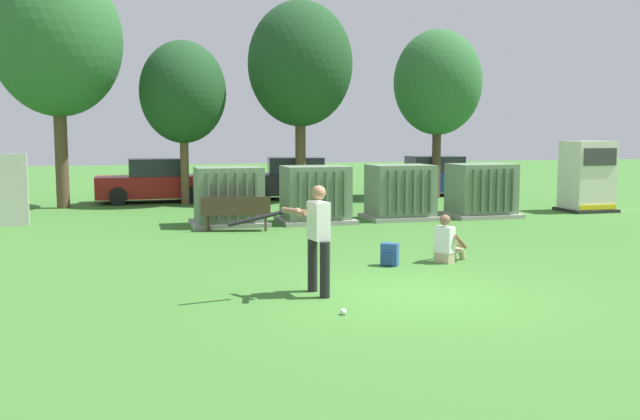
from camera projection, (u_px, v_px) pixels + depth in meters
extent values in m
plane|color=#3D752D|center=(414.00, 295.00, 10.93)|extent=(96.00, 96.00, 0.00)
cube|color=#9E9B93|center=(229.00, 223.00, 19.28)|extent=(2.10, 1.70, 0.12)
cube|color=slate|center=(229.00, 194.00, 19.19)|extent=(1.80, 1.40, 1.50)
cube|color=#5B7056|center=(209.00, 197.00, 18.30)|extent=(0.06, 0.12, 1.27)
cube|color=#5B7056|center=(218.00, 197.00, 18.36)|extent=(0.06, 0.12, 1.27)
cube|color=#5B7056|center=(228.00, 197.00, 18.43)|extent=(0.06, 0.12, 1.27)
cube|color=#5B7056|center=(237.00, 196.00, 18.50)|extent=(0.06, 0.12, 1.27)
cube|color=#5B7056|center=(247.00, 196.00, 18.57)|extent=(0.06, 0.12, 1.27)
cube|color=#5B7056|center=(256.00, 196.00, 18.63)|extent=(0.06, 0.12, 1.27)
cube|color=#9E9B93|center=(315.00, 220.00, 19.85)|extent=(2.10, 1.70, 0.12)
cube|color=slate|center=(315.00, 192.00, 19.76)|extent=(1.80, 1.40, 1.50)
cube|color=#5B7056|center=(300.00, 195.00, 18.86)|extent=(0.06, 0.12, 1.27)
cube|color=#5B7056|center=(309.00, 195.00, 18.93)|extent=(0.06, 0.12, 1.27)
cube|color=#5B7056|center=(318.00, 195.00, 19.00)|extent=(0.06, 0.12, 1.27)
cube|color=#5B7056|center=(327.00, 194.00, 19.07)|extent=(0.06, 0.12, 1.27)
cube|color=#5B7056|center=(336.00, 194.00, 19.13)|extent=(0.06, 0.12, 1.27)
cube|color=#5B7056|center=(344.00, 194.00, 19.20)|extent=(0.06, 0.12, 1.27)
cube|color=#9E9B93|center=(400.00, 217.00, 20.67)|extent=(2.10, 1.70, 0.12)
cube|color=slate|center=(400.00, 190.00, 20.58)|extent=(1.80, 1.40, 1.50)
cube|color=#5B7056|center=(389.00, 193.00, 19.68)|extent=(0.06, 0.12, 1.27)
cube|color=#5B7056|center=(398.00, 192.00, 19.75)|extent=(0.06, 0.12, 1.27)
cube|color=#5B7056|center=(406.00, 192.00, 19.82)|extent=(0.06, 0.12, 1.27)
cube|color=#5B7056|center=(414.00, 192.00, 19.89)|extent=(0.06, 0.12, 1.27)
cube|color=#5B7056|center=(422.00, 192.00, 19.95)|extent=(0.06, 0.12, 1.27)
cube|color=#5B7056|center=(431.00, 192.00, 20.02)|extent=(0.06, 0.12, 1.27)
cube|color=#9E9B93|center=(480.00, 215.00, 21.25)|extent=(2.10, 1.70, 0.12)
cube|color=slate|center=(481.00, 188.00, 21.16)|extent=(1.80, 1.40, 1.50)
cube|color=#5B7056|center=(474.00, 191.00, 20.26)|extent=(0.06, 0.12, 1.27)
cube|color=#5B7056|center=(482.00, 191.00, 20.33)|extent=(0.06, 0.12, 1.27)
cube|color=#5B7056|center=(490.00, 190.00, 20.39)|extent=(0.06, 0.12, 1.27)
cube|color=#5B7056|center=(497.00, 190.00, 20.46)|extent=(0.06, 0.12, 1.27)
cube|color=#5B7056|center=(505.00, 190.00, 20.53)|extent=(0.06, 0.12, 1.27)
cube|color=#5B7056|center=(513.00, 190.00, 20.60)|extent=(0.06, 0.12, 1.27)
cube|color=#262626|center=(586.00, 210.00, 22.70)|extent=(1.60, 1.40, 0.10)
cube|color=silver|center=(587.00, 175.00, 22.58)|extent=(1.40, 1.20, 2.20)
cube|color=#383838|center=(600.00, 157.00, 21.91)|extent=(1.19, 0.04, 0.55)
cube|color=yellow|center=(598.00, 207.00, 22.09)|extent=(1.33, 0.04, 0.16)
cube|color=#4C3828|center=(236.00, 214.00, 18.12)|extent=(1.84, 0.80, 0.05)
cube|color=#4C3828|center=(236.00, 205.00, 17.91)|extent=(1.76, 0.45, 0.44)
cylinder|color=#4C3828|center=(208.00, 222.00, 18.25)|extent=(0.06, 0.06, 0.42)
cylinder|color=#4C3828|center=(266.00, 222.00, 18.31)|extent=(0.06, 0.06, 0.42)
cylinder|color=#4C3828|center=(207.00, 224.00, 17.98)|extent=(0.06, 0.06, 0.42)
cylinder|color=#4C3828|center=(266.00, 223.00, 18.03)|extent=(0.06, 0.06, 0.42)
cylinder|color=black|center=(325.00, 270.00, 10.72)|extent=(0.16, 0.16, 0.88)
cylinder|color=black|center=(313.00, 264.00, 11.16)|extent=(0.16, 0.16, 0.88)
cube|color=white|center=(319.00, 221.00, 10.86)|extent=(0.30, 0.43, 0.60)
sphere|color=#9E7051|center=(319.00, 193.00, 10.81)|extent=(0.23, 0.23, 0.23)
cylinder|color=#9E7051|center=(299.00, 212.00, 10.61)|extent=(0.19, 0.55, 0.09)
cylinder|color=#9E7051|center=(294.00, 211.00, 10.77)|extent=(0.33, 0.52, 0.09)
cylinder|color=black|center=(255.00, 219.00, 10.42)|extent=(0.85, 0.19, 0.21)
sphere|color=black|center=(281.00, 213.00, 10.59)|extent=(0.08, 0.08, 0.08)
sphere|color=white|center=(343.00, 312.00, 9.75)|extent=(0.09, 0.09, 0.09)
cube|color=tan|center=(444.00, 258.00, 13.69)|extent=(0.38, 0.42, 0.20)
cube|color=white|center=(445.00, 240.00, 13.65)|extent=(0.38, 0.42, 0.52)
sphere|color=brown|center=(445.00, 220.00, 13.60)|extent=(0.22, 0.22, 0.22)
cylinder|color=tan|center=(446.00, 250.00, 13.91)|extent=(0.45, 0.35, 0.13)
cylinder|color=tan|center=(452.00, 248.00, 14.07)|extent=(0.31, 0.26, 0.46)
cylinder|color=tan|center=(455.00, 251.00, 13.77)|extent=(0.45, 0.35, 0.13)
cylinder|color=tan|center=(461.00, 249.00, 13.94)|extent=(0.31, 0.26, 0.46)
cylinder|color=brown|center=(441.00, 239.00, 13.97)|extent=(0.39, 0.29, 0.32)
cylinder|color=brown|center=(461.00, 242.00, 13.66)|extent=(0.39, 0.29, 0.32)
cube|color=#264C8C|center=(390.00, 254.00, 13.34)|extent=(0.38, 0.35, 0.44)
cube|color=navy|center=(388.00, 259.00, 13.23)|extent=(0.22, 0.18, 0.22)
cylinder|color=brown|center=(62.00, 157.00, 23.50)|extent=(0.43, 0.43, 3.49)
ellipsoid|color=#2D6633|center=(57.00, 40.00, 23.07)|extent=(4.30, 4.30, 5.10)
cylinder|color=brown|center=(185.00, 170.00, 24.76)|extent=(0.30, 0.30, 2.47)
ellipsoid|color=#1E4723|center=(183.00, 92.00, 24.45)|extent=(3.04, 3.04, 3.61)
cylinder|color=brown|center=(301.00, 160.00, 25.85)|extent=(0.39, 0.39, 3.14)
ellipsoid|color=#1E4723|center=(300.00, 64.00, 25.46)|extent=(3.87, 3.87, 4.59)
cylinder|color=#4C3828|center=(436.00, 163.00, 27.33)|extent=(0.34, 0.34, 2.79)
ellipsoid|color=#2D6633|center=(438.00, 82.00, 26.98)|extent=(3.44, 3.44, 4.08)
cube|color=maroon|center=(154.00, 187.00, 25.67)|extent=(4.23, 1.78, 0.80)
cube|color=#262B33|center=(158.00, 167.00, 25.63)|extent=(2.13, 1.60, 0.64)
cylinder|color=black|center=(118.00, 196.00, 24.52)|extent=(0.64, 0.23, 0.64)
cylinder|color=black|center=(118.00, 192.00, 26.14)|extent=(0.64, 0.23, 0.64)
cylinder|color=black|center=(192.00, 195.00, 25.26)|extent=(0.64, 0.23, 0.64)
cylinder|color=black|center=(188.00, 191.00, 26.88)|extent=(0.64, 0.23, 0.64)
cube|color=black|center=(292.00, 184.00, 26.93)|extent=(4.39, 2.25, 0.80)
cube|color=#262B33|center=(295.00, 166.00, 26.87)|extent=(2.29, 1.83, 0.64)
cylinder|color=black|center=(259.00, 193.00, 25.95)|extent=(0.66, 0.30, 0.64)
cylinder|color=black|center=(257.00, 189.00, 27.62)|extent=(0.66, 0.30, 0.64)
cylinder|color=black|center=(328.00, 192.00, 26.29)|extent=(0.66, 0.30, 0.64)
cylinder|color=black|center=(322.00, 189.00, 27.97)|extent=(0.66, 0.30, 0.64)
cube|color=navy|center=(431.00, 181.00, 28.38)|extent=(4.35, 2.10, 0.80)
cube|color=#262B33|center=(435.00, 164.00, 28.33)|extent=(2.24, 1.76, 0.64)
cylinder|color=black|center=(406.00, 190.00, 27.36)|extent=(0.66, 0.28, 0.64)
cylinder|color=black|center=(394.00, 187.00, 29.02)|extent=(0.66, 0.28, 0.64)
cylinder|color=black|center=(468.00, 189.00, 27.80)|extent=(0.66, 0.28, 0.64)
cylinder|color=black|center=(453.00, 186.00, 29.46)|extent=(0.66, 0.28, 0.64)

